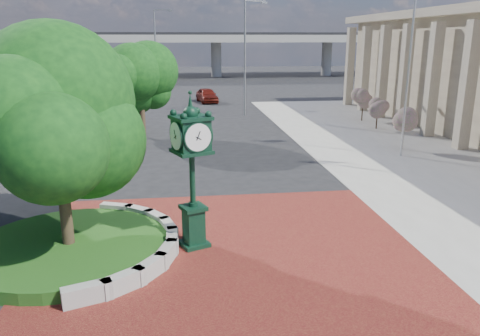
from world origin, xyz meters
name	(u,v)px	position (x,y,z in m)	size (l,w,h in m)	color
ground	(228,246)	(0.00, 0.00, 0.00)	(200.00, 200.00, 0.00)	black
plaza	(231,259)	(0.00, -1.00, 0.02)	(12.00, 12.00, 0.04)	maroon
planter_wall	(144,243)	(-2.71, 0.00, 0.27)	(2.96, 6.77, 0.54)	#9E9B93
grass_bed	(70,248)	(-5.00, 0.00, 0.20)	(6.10, 6.10, 0.40)	#184213
overpass	(186,38)	(-0.22, 70.00, 6.54)	(90.00, 12.00, 7.50)	#9E9B93
tree_planter	(58,139)	(-5.00, 0.00, 3.72)	(5.20, 5.20, 6.33)	#38281C
tree_street	(141,90)	(-4.00, 18.00, 3.24)	(4.40, 4.40, 5.45)	#38281C
post_clock	(192,166)	(-1.09, 0.11, 2.74)	(1.29, 1.29, 4.98)	black
parked_car	(207,95)	(1.37, 35.76, 0.74)	(1.76, 4.37, 1.49)	#56120C
flagpole_b	(410,60)	(11.12, 10.80, 5.40)	(1.65, 0.19, 10.54)	silver
street_lamp_near	(247,49)	(4.37, 26.60, 5.65)	(2.08, 0.93, 9.64)	slate
street_lamp_far	(157,47)	(-3.80, 41.05, 5.66)	(2.17, 0.48, 9.66)	slate
shrub_near	(404,124)	(11.92, 12.33, 1.59)	(1.20, 1.20, 2.20)	#38281C
shrub_mid	(378,108)	(13.05, 18.91, 1.59)	(1.20, 1.20, 2.20)	#38281C
shrub_far	(363,102)	(13.30, 22.44, 1.59)	(1.20, 1.20, 2.20)	#38281C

